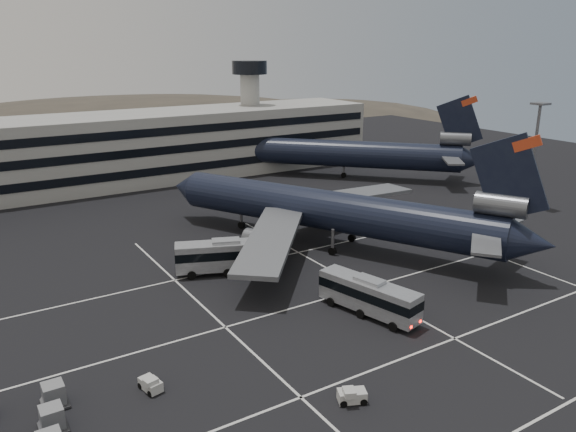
% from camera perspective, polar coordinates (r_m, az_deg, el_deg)
% --- Properties ---
extents(ground, '(260.00, 260.00, 0.00)m').
position_cam_1_polar(ground, '(57.96, 0.83, -11.33)').
color(ground, black).
rests_on(ground, ground).
extents(lane_markings, '(90.00, 55.62, 0.01)m').
position_cam_1_polar(lane_markings, '(58.95, 1.23, -10.81)').
color(lane_markings, silver).
rests_on(lane_markings, ground).
extents(terminal, '(125.00, 26.00, 24.00)m').
position_cam_1_polar(terminal, '(118.40, -19.57, 6.04)').
color(terminal, gray).
rests_on(terminal, ground).
extents(hills, '(352.00, 180.00, 44.00)m').
position_cam_1_polar(hills, '(221.21, -19.70, 5.74)').
color(hills, '#38332B').
rests_on(hills, ground).
extents(lightpole_right, '(2.40, 2.40, 18.28)m').
position_cam_1_polar(lightpole_right, '(104.60, 23.87, 6.95)').
color(lightpole_right, slate).
rests_on(lightpole_right, ground).
extents(trijet_main, '(42.66, 53.46, 18.08)m').
position_cam_1_polar(trijet_main, '(78.67, 4.66, 0.53)').
color(trijet_main, black).
rests_on(trijet_main, ground).
extents(trijet_far, '(43.94, 45.32, 18.08)m').
position_cam_1_polar(trijet_far, '(120.80, 6.19, 6.40)').
color(trijet_far, black).
rests_on(trijet_far, ground).
extents(bus_near, '(5.39, 11.98, 4.12)m').
position_cam_1_polar(bus_near, '(60.33, 8.21, -7.92)').
color(bus_near, gray).
rests_on(bus_near, ground).
extents(bus_far, '(12.75, 7.36, 4.44)m').
position_cam_1_polar(bus_far, '(70.53, -6.28, -3.92)').
color(bus_far, gray).
rests_on(bus_far, ground).
extents(tug_a, '(1.70, 2.33, 1.35)m').
position_cam_1_polar(tug_a, '(49.80, -13.74, -16.26)').
color(tug_a, '#BBBCB7').
rests_on(tug_a, ground).
extents(tug_b, '(2.57, 2.14, 1.44)m').
position_cam_1_polar(tug_b, '(47.47, 6.62, -17.61)').
color(tug_b, '#BBBCB7').
rests_on(tug_b, ground).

